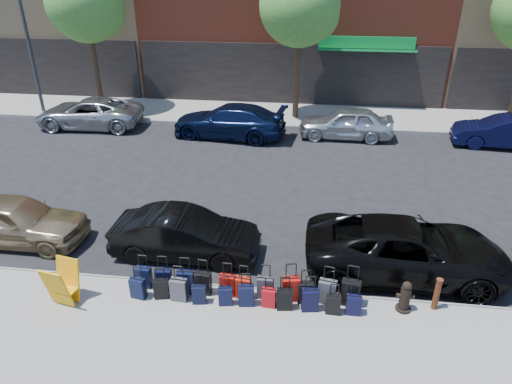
# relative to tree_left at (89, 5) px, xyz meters

# --- Properties ---
(ground) EXTENTS (120.00, 120.00, 0.00)m
(ground) POSITION_rel_tree_left_xyz_m (9.86, -9.50, -5.41)
(ground) COLOR black
(ground) RESTS_ON ground
(sidewalk_near) EXTENTS (60.00, 4.00, 0.15)m
(sidewalk_near) POSITION_rel_tree_left_xyz_m (9.86, -16.00, -5.34)
(sidewalk_near) COLOR gray
(sidewalk_near) RESTS_ON ground
(sidewalk_far) EXTENTS (60.00, 4.00, 0.15)m
(sidewalk_far) POSITION_rel_tree_left_xyz_m (9.86, 0.50, -5.34)
(sidewalk_far) COLOR gray
(sidewalk_far) RESTS_ON ground
(curb_near) EXTENTS (60.00, 0.08, 0.15)m
(curb_near) POSITION_rel_tree_left_xyz_m (9.86, -13.98, -5.34)
(curb_near) COLOR gray
(curb_near) RESTS_ON ground
(curb_far) EXTENTS (60.00, 0.08, 0.15)m
(curb_far) POSITION_rel_tree_left_xyz_m (9.86, -1.52, -5.34)
(curb_far) COLOR gray
(curb_far) RESTS_ON ground
(tree_left) EXTENTS (3.80, 3.80, 7.27)m
(tree_left) POSITION_rel_tree_left_xyz_m (0.00, 0.00, 0.00)
(tree_left) COLOR black
(tree_left) RESTS_ON sidewalk_far
(tree_center) EXTENTS (3.80, 3.80, 7.27)m
(tree_center) POSITION_rel_tree_left_xyz_m (10.50, 0.00, 0.00)
(tree_center) COLOR black
(tree_center) RESTS_ON sidewalk_far
(streetlight) EXTENTS (2.59, 0.18, 8.00)m
(streetlight) POSITION_rel_tree_left_xyz_m (-2.94, -0.70, -0.75)
(streetlight) COLOR #333338
(streetlight) RESTS_ON sidewalk_far
(suitcase_front_0) EXTENTS (0.39, 0.23, 0.91)m
(suitcase_front_0) POSITION_rel_tree_left_xyz_m (7.28, -14.25, -4.98)
(suitcase_front_0) COLOR black
(suitcase_front_0) RESTS_ON sidewalk_near
(suitcase_front_1) EXTENTS (0.42, 0.26, 0.96)m
(suitcase_front_1) POSITION_rel_tree_left_xyz_m (7.81, -14.30, -4.96)
(suitcase_front_1) COLOR black
(suitcase_front_1) RESTS_ON sidewalk_near
(suitcase_front_2) EXTENTS (0.42, 0.26, 0.98)m
(suitcase_front_2) POSITION_rel_tree_left_xyz_m (8.37, -14.33, -4.95)
(suitcase_front_2) COLOR black
(suitcase_front_2) RESTS_ON sidewalk_near
(suitcase_front_3) EXTENTS (0.41, 0.25, 0.94)m
(suitcase_front_3) POSITION_rel_tree_left_xyz_m (8.80, -14.30, -4.97)
(suitcase_front_3) COLOR black
(suitcase_front_3) RESTS_ON sidewalk_near
(suitcase_front_4) EXTENTS (0.38, 0.22, 0.90)m
(suitcase_front_4) POSITION_rel_tree_left_xyz_m (9.39, -14.29, -4.98)
(suitcase_front_4) COLOR #970E09
(suitcase_front_4) RESTS_ON sidewalk_near
(suitcase_front_5) EXTENTS (0.39, 0.24, 0.89)m
(suitcase_front_5) POSITION_rel_tree_left_xyz_m (9.79, -14.34, -4.98)
(suitcase_front_5) COLOR #B11E0B
(suitcase_front_5) RESTS_ON sidewalk_near
(suitcase_front_6) EXTENTS (0.38, 0.21, 0.91)m
(suitcase_front_6) POSITION_rel_tree_left_xyz_m (10.31, -14.27, -4.98)
(suitcase_front_6) COLOR #343439
(suitcase_front_6) RESTS_ON sidewalk_near
(suitcase_front_7) EXTENTS (0.45, 0.30, 1.01)m
(suitcase_front_7) POSITION_rel_tree_left_xyz_m (10.93, -14.29, -4.94)
(suitcase_front_7) COLOR #A9100A
(suitcase_front_7) RESTS_ON sidewalk_near
(suitcase_front_8) EXTENTS (0.39, 0.24, 0.89)m
(suitcase_front_8) POSITION_rel_tree_left_xyz_m (11.28, -14.32, -4.98)
(suitcase_front_8) COLOR black
(suitcase_front_8) RESTS_ON sidewalk_near
(suitcase_front_9) EXTENTS (0.45, 0.30, 0.99)m
(suitcase_front_9) POSITION_rel_tree_left_xyz_m (11.80, -14.28, -4.95)
(suitcase_front_9) COLOR #3F3F44
(suitcase_front_9) RESTS_ON sidewalk_near
(suitcase_front_10) EXTENTS (0.48, 0.31, 1.06)m
(suitcase_front_10) POSITION_rel_tree_left_xyz_m (12.34, -14.27, -4.93)
(suitcase_front_10) COLOR black
(suitcase_front_10) RESTS_ON sidewalk_near
(suitcase_back_0) EXTENTS (0.39, 0.27, 0.86)m
(suitcase_back_0) POSITION_rel_tree_left_xyz_m (7.28, -14.65, -4.99)
(suitcase_back_0) COLOR black
(suitcase_back_0) RESTS_ON sidewalk_near
(suitcase_back_1) EXTENTS (0.39, 0.27, 0.84)m
(suitcase_back_1) POSITION_rel_tree_left_xyz_m (7.84, -14.59, -5.00)
(suitcase_back_1) COLOR black
(suitcase_back_1) RESTS_ON sidewalk_near
(suitcase_back_2) EXTENTS (0.41, 0.25, 0.94)m
(suitcase_back_2) POSITION_rel_tree_left_xyz_m (8.28, -14.61, -4.97)
(suitcase_back_2) COLOR #404046
(suitcase_back_2) RESTS_ON sidewalk_near
(suitcase_back_3) EXTENTS (0.35, 0.24, 0.78)m
(suitcase_back_3) POSITION_rel_tree_left_xyz_m (8.78, -14.67, -5.02)
(suitcase_back_3) COLOR black
(suitcase_back_3) RESTS_ON sidewalk_near
(suitcase_back_4) EXTENTS (0.35, 0.24, 0.77)m
(suitcase_back_4) POSITION_rel_tree_left_xyz_m (9.41, -14.64, -5.02)
(suitcase_back_4) COLOR black
(suitcase_back_4) RESTS_ON sidewalk_near
(suitcase_back_5) EXTENTS (0.39, 0.25, 0.87)m
(suitcase_back_5) POSITION_rel_tree_left_xyz_m (9.90, -14.60, -4.99)
(suitcase_back_5) COLOR black
(suitcase_back_5) RESTS_ON sidewalk_near
(suitcase_back_6) EXTENTS (0.34, 0.21, 0.78)m
(suitcase_back_6) POSITION_rel_tree_left_xyz_m (10.44, -14.58, -5.02)
(suitcase_back_6) COLOR #B10B12
(suitcase_back_6) RESTS_ON sidewalk_near
(suitcase_back_7) EXTENTS (0.39, 0.26, 0.87)m
(suitcase_back_7) POSITION_rel_tree_left_xyz_m (10.81, -14.62, -4.99)
(suitcase_back_7) COLOR black
(suitcase_back_7) RESTS_ON sidewalk_near
(suitcase_back_8) EXTENTS (0.41, 0.28, 0.92)m
(suitcase_back_8) POSITION_rel_tree_left_xyz_m (11.40, -14.59, -4.98)
(suitcase_back_8) COLOR black
(suitcase_back_8) RESTS_ON sidewalk_near
(suitcase_back_9) EXTENTS (0.34, 0.21, 0.79)m
(suitcase_back_9) POSITION_rel_tree_left_xyz_m (11.93, -14.63, -5.01)
(suitcase_back_9) COLOR black
(suitcase_back_9) RESTS_ON sidewalk_near
(suitcase_back_10) EXTENTS (0.34, 0.20, 0.81)m
(suitcase_back_10) POSITION_rel_tree_left_xyz_m (12.40, -14.60, -5.01)
(suitcase_back_10) COLOR black
(suitcase_back_10) RESTS_ON sidewalk_near
(fire_hydrant) EXTENTS (0.40, 0.36, 0.80)m
(fire_hydrant) POSITION_rel_tree_left_xyz_m (13.58, -14.32, -4.90)
(fire_hydrant) COLOR black
(fire_hydrant) RESTS_ON sidewalk_near
(bollard) EXTENTS (0.16, 0.16, 0.84)m
(bollard) POSITION_rel_tree_left_xyz_m (14.30, -14.18, -4.83)
(bollard) COLOR #38190C
(bollard) RESTS_ON sidewalk_near
(display_rack) EXTENTS (0.72, 0.77, 1.09)m
(display_rack) POSITION_rel_tree_left_xyz_m (5.62, -15.05, -4.73)
(display_rack) COLOR #F3A40D
(display_rack) RESTS_ON sidewalk_near
(car_near_0) EXTENTS (4.17, 1.71, 1.42)m
(car_near_0) POSITION_rel_tree_left_xyz_m (2.79, -12.48, -4.70)
(car_near_0) COLOR tan
(car_near_0) RESTS_ON ground
(car_near_1) EXTENTS (4.08, 1.47, 1.34)m
(car_near_1) POSITION_rel_tree_left_xyz_m (7.92, -12.59, -4.74)
(car_near_1) COLOR black
(car_near_1) RESTS_ON ground
(car_near_2) EXTENTS (5.28, 2.45, 1.47)m
(car_near_2) POSITION_rel_tree_left_xyz_m (13.86, -12.63, -4.68)
(car_near_2) COLOR black
(car_near_2) RESTS_ON ground
(car_far_0) EXTENTS (5.21, 2.57, 1.42)m
(car_far_0) POSITION_rel_tree_left_xyz_m (0.34, -2.42, -4.70)
(car_far_0) COLOR #B9BBC0
(car_far_0) RESTS_ON ground
(car_far_1) EXTENTS (5.46, 2.73, 1.52)m
(car_far_1) POSITION_rel_tree_left_xyz_m (7.42, -2.95, -4.65)
(car_far_1) COLOR #0B1534
(car_far_1) RESTS_ON ground
(car_far_2) EXTENTS (4.29, 1.77, 1.45)m
(car_far_2) POSITION_rel_tree_left_xyz_m (12.79, -2.43, -4.68)
(car_far_2) COLOR silver
(car_far_2) RESTS_ON ground
(car_far_3) EXTENTS (4.34, 1.89, 1.39)m
(car_far_3) POSITION_rel_tree_left_xyz_m (19.62, -2.74, -4.72)
(car_far_3) COLOR #0C0F36
(car_far_3) RESTS_ON ground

